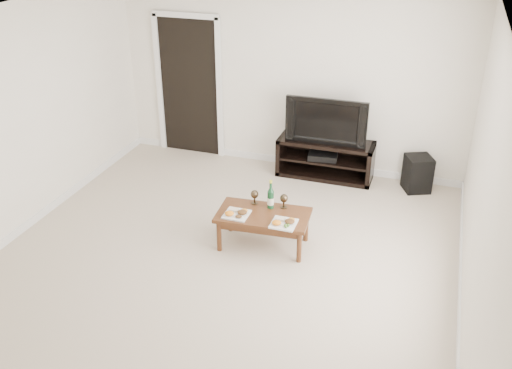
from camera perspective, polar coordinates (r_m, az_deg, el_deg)
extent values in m
plane|color=#BBAE97|center=(6.31, -3.60, -7.97)|extent=(5.50, 5.50, 0.00)
cube|color=white|center=(8.13, 3.48, 10.50)|extent=(5.00, 0.04, 2.60)
cube|color=white|center=(5.26, -4.46, 16.06)|extent=(5.00, 5.50, 0.04)
cube|color=black|center=(8.69, -6.67, 9.58)|extent=(0.90, 0.02, 2.05)
cube|color=black|center=(8.11, 6.93, 2.56)|extent=(1.34, 0.45, 0.55)
imported|color=black|center=(7.88, 7.18, 6.51)|extent=(1.12, 0.16, 0.64)
cube|color=black|center=(8.09, 6.71, 2.89)|extent=(0.43, 0.35, 0.08)
cube|color=black|center=(8.00, 15.85, 1.07)|extent=(0.43, 0.43, 0.49)
cube|color=#583018|center=(6.50, 0.73, -4.53)|extent=(1.07, 0.64, 0.42)
cube|color=white|center=(6.35, -1.96, -2.81)|extent=(0.27, 0.27, 0.07)
cube|color=white|center=(6.18, 2.79, -3.74)|extent=(0.27, 0.27, 0.07)
cylinder|color=#103B1F|center=(6.43, 1.48, -0.97)|extent=(0.07, 0.07, 0.35)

